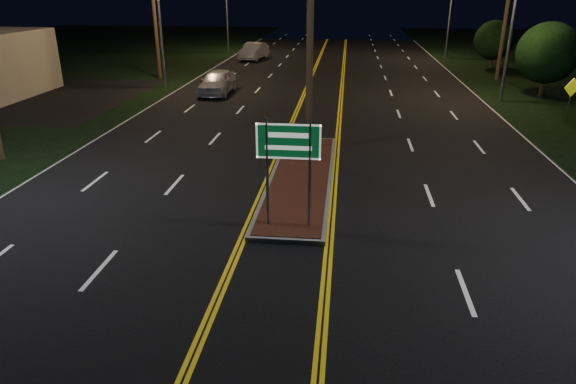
# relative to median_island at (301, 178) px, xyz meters

# --- Properties ---
(ground) EXTENTS (120.00, 120.00, 0.00)m
(ground) POSITION_rel_median_island_xyz_m (0.00, -7.00, -0.08)
(ground) COLOR black
(ground) RESTS_ON ground
(median_island) EXTENTS (2.25, 10.25, 0.17)m
(median_island) POSITION_rel_median_island_xyz_m (0.00, 0.00, 0.00)
(median_island) COLOR gray
(median_island) RESTS_ON ground
(highway_sign) EXTENTS (1.80, 0.08, 3.20)m
(highway_sign) POSITION_rel_median_island_xyz_m (0.00, -4.20, 2.32)
(highway_sign) COLOR gray
(highway_sign) RESTS_ON ground
(streetlight_left_mid) EXTENTS (1.91, 0.44, 9.00)m
(streetlight_left_mid) POSITION_rel_median_island_xyz_m (-10.61, 17.00, 5.57)
(streetlight_left_mid) COLOR gray
(streetlight_left_mid) RESTS_ON ground
(streetlight_right_mid) EXTENTS (1.91, 0.44, 9.00)m
(streetlight_right_mid) POSITION_rel_median_island_xyz_m (10.61, 15.00, 5.57)
(streetlight_right_mid) COLOR gray
(streetlight_right_mid) RESTS_ON ground
(shrub_mid) EXTENTS (3.78, 3.78, 4.62)m
(shrub_mid) POSITION_rel_median_island_xyz_m (14.00, 17.00, 2.64)
(shrub_mid) COLOR #382819
(shrub_mid) RESTS_ON ground
(shrub_far) EXTENTS (3.24, 3.24, 3.96)m
(shrub_far) POSITION_rel_median_island_xyz_m (13.80, 29.00, 2.25)
(shrub_far) COLOR #382819
(shrub_far) RESTS_ON ground
(car_near) EXTENTS (2.38, 5.47, 1.82)m
(car_near) POSITION_rel_median_island_xyz_m (-6.92, 15.47, 0.83)
(car_near) COLOR silver
(car_near) RESTS_ON ground
(car_far) EXTENTS (3.20, 5.74, 1.81)m
(car_far) POSITION_rel_median_island_xyz_m (-7.44, 32.33, 0.82)
(car_far) COLOR #B8BBC3
(car_far) RESTS_ON ground
(warning_sign) EXTENTS (0.91, 0.39, 2.31)m
(warning_sign) POSITION_rel_median_island_xyz_m (13.00, 10.04, 1.41)
(warning_sign) COLOR gray
(warning_sign) RESTS_ON ground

